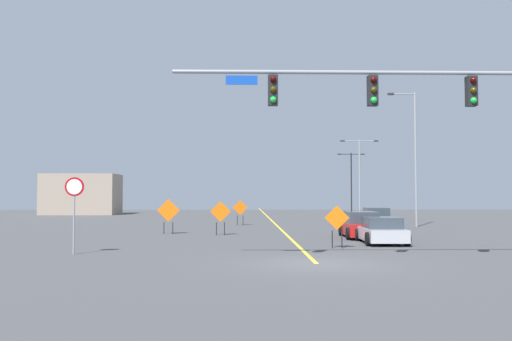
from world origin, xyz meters
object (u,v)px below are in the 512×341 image
object	(u,v)px
car_silver_distant	(381,231)
construction_sign_median_far	(337,221)
car_red_near	(361,225)
construction_sign_right_lane	(168,212)
construction_sign_right_shoulder	(240,209)
street_lamp_far_right	(414,153)
street_lamp_near_right	(351,177)
traffic_signal_assembly	(429,105)
construction_sign_median_near	(221,214)
car_black_passing	(376,218)
stop_sign	(74,200)
street_lamp_far_left	(359,171)

from	to	relation	value
car_silver_distant	construction_sign_median_far	bearing A→B (deg)	-137.79
car_silver_distant	car_red_near	world-z (taller)	car_red_near
construction_sign_right_lane	construction_sign_right_shoulder	size ratio (longest dim) A/B	1.09
street_lamp_far_right	street_lamp_near_right	world-z (taller)	street_lamp_far_right
traffic_signal_assembly	construction_sign_right_lane	distance (m)	18.14
construction_sign_median_near	car_black_passing	world-z (taller)	construction_sign_median_near
stop_sign	street_lamp_far_right	world-z (taller)	street_lamp_far_right
street_lamp_far_left	traffic_signal_assembly	bearing A→B (deg)	-98.54
stop_sign	construction_sign_right_shoulder	xyz separation A→B (m)	(6.44, 19.68, -0.92)
construction_sign_right_lane	construction_sign_median_near	size ratio (longest dim) A/B	1.06
street_lamp_near_right	construction_sign_right_shoulder	size ratio (longest dim) A/B	3.95
car_red_near	car_silver_distant	bearing A→B (deg)	-85.36
street_lamp_far_left	car_black_passing	bearing A→B (deg)	-98.50
street_lamp_far_left	construction_sign_median_far	bearing A→B (deg)	-103.88
construction_sign_right_shoulder	street_lamp_far_left	bearing A→B (deg)	49.70
street_lamp_far_right	street_lamp_near_right	size ratio (longest dim) A/B	1.31
car_silver_distant	construction_sign_right_lane	bearing A→B (deg)	150.37
construction_sign_right_lane	construction_sign_right_shoulder	bearing A→B (deg)	64.68
street_lamp_far_right	construction_sign_median_far	size ratio (longest dim) A/B	5.27
construction_sign_median_far	car_red_near	bearing A→B (deg)	68.06
street_lamp_far_left	car_red_near	world-z (taller)	street_lamp_far_left
car_red_near	construction_sign_right_lane	bearing A→B (deg)	164.50
street_lamp_far_right	construction_sign_right_shoulder	world-z (taller)	street_lamp_far_right
construction_sign_median_near	car_red_near	xyz separation A→B (m)	(7.72, -1.99, -0.57)
car_black_passing	construction_sign_median_far	bearing A→B (deg)	-109.88
street_lamp_far_left	street_lamp_far_right	world-z (taller)	street_lamp_far_right
construction_sign_right_shoulder	street_lamp_far_right	bearing A→B (deg)	-9.29
street_lamp_near_right	car_red_near	bearing A→B (deg)	-100.59
street_lamp_far_left	construction_sign_right_shoulder	distance (m)	19.36
street_lamp_far_left	car_red_near	size ratio (longest dim) A/B	1.96
traffic_signal_assembly	construction_sign_right_lane	bearing A→B (deg)	128.25
street_lamp_far_right	construction_sign_right_lane	size ratio (longest dim) A/B	4.74
traffic_signal_assembly	car_red_near	world-z (taller)	traffic_signal_assembly
construction_sign_median_near	car_red_near	bearing A→B (deg)	-14.49
street_lamp_far_left	street_lamp_far_right	xyz separation A→B (m)	(0.43, -16.60, 0.58)
street_lamp_far_right	construction_sign_right_shoulder	distance (m)	13.57
street_lamp_near_right	car_red_near	world-z (taller)	street_lamp_near_right
construction_sign_right_lane	car_black_passing	xyz separation A→B (m)	(13.94, 6.11, -0.67)
traffic_signal_assembly	construction_sign_median_near	world-z (taller)	traffic_signal_assembly
street_lamp_near_right	car_black_passing	world-z (taller)	street_lamp_near_right
car_silver_distant	street_lamp_near_right	bearing A→B (deg)	80.60
car_silver_distant	car_red_near	size ratio (longest dim) A/B	0.98
street_lamp_near_right	construction_sign_median_far	size ratio (longest dim) A/B	4.02
construction_sign_median_near	car_silver_distant	bearing A→B (deg)	-33.64
construction_sign_median_near	car_red_near	size ratio (longest dim) A/B	0.48
stop_sign	construction_sign_median_near	size ratio (longest dim) A/B	1.55
construction_sign_right_lane	street_lamp_far_right	bearing A→B (deg)	21.91
construction_sign_right_shoulder	car_silver_distant	world-z (taller)	construction_sign_right_shoulder
construction_sign_right_shoulder	car_silver_distant	distance (m)	16.75
street_lamp_far_left	construction_sign_right_lane	distance (m)	28.87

